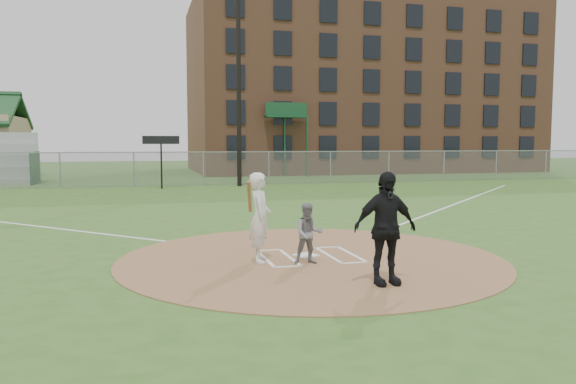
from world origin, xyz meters
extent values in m
plane|color=#345D20|center=(0.00, 0.00, 0.00)|extent=(140.00, 140.00, 0.00)
cylinder|color=#976D47|center=(0.00, 0.00, 0.01)|extent=(8.40, 8.40, 0.02)
cube|color=white|center=(-0.06, 0.21, 0.03)|extent=(0.59, 0.59, 0.03)
cube|color=white|center=(9.00, 9.00, 0.01)|extent=(17.04, 17.04, 0.01)
imported|color=gray|center=(-0.22, -0.56, 0.65)|extent=(0.66, 0.54, 1.27)
imported|color=black|center=(0.59, -2.55, 1.03)|extent=(1.20, 0.54, 2.02)
cube|color=white|center=(-1.00, 0.15, 0.03)|extent=(0.08, 1.80, 0.01)
cube|color=white|center=(-0.45, 0.15, 0.03)|extent=(0.08, 1.80, 0.01)
cube|color=white|center=(-0.72, 1.05, 0.03)|extent=(0.62, 0.08, 0.01)
cube|color=white|center=(-0.72, -0.75, 0.03)|extent=(0.62, 0.08, 0.01)
cube|color=white|center=(1.00, 0.15, 0.03)|extent=(0.08, 1.80, 0.01)
cube|color=white|center=(0.45, 0.15, 0.03)|extent=(0.08, 1.80, 0.01)
cube|color=white|center=(0.72, 1.05, 0.03)|extent=(0.62, 0.08, 0.01)
cube|color=white|center=(0.72, -0.75, 0.03)|extent=(0.62, 0.08, 0.01)
imported|color=white|center=(-1.16, -0.11, 0.97)|extent=(0.60, 0.78, 1.90)
cylinder|color=brown|center=(-1.46, -0.51, 1.45)|extent=(0.21, 0.60, 0.70)
cube|color=slate|center=(0.00, 22.00, 1.00)|extent=(56.00, 0.03, 2.00)
cube|color=gray|center=(0.00, 22.00, 2.00)|extent=(56.00, 0.06, 0.06)
cube|color=gray|center=(0.00, 22.00, 1.00)|extent=(56.08, 0.08, 2.00)
cube|color=#194728|center=(-10.00, 26.20, 1.00)|extent=(0.08, 3.20, 2.00)
cube|color=brown|center=(16.00, 38.00, 7.50)|extent=(30.00, 16.00, 15.00)
cube|color=black|center=(15.90, 29.94, 7.40)|extent=(26.60, 0.10, 12.20)
cube|color=#194728|center=(7.00, 29.34, 4.50)|extent=(3.20, 1.00, 0.15)
cube|color=#194728|center=(7.00, 29.84, 2.25)|extent=(0.12, 0.12, 4.50)
cube|color=#194728|center=(8.50, 28.89, 2.25)|extent=(0.12, 0.12, 4.50)
cube|color=#194728|center=(7.00, 29.34, 5.05)|extent=(3.20, 0.08, 1.00)
cylinder|color=black|center=(2.00, 21.00, 6.00)|extent=(0.26, 0.26, 12.00)
cylinder|color=black|center=(-2.50, 20.20, 1.30)|extent=(0.10, 0.10, 2.60)
cube|color=black|center=(-2.50, 20.20, 2.70)|extent=(2.00, 0.10, 0.45)
camera|label=1|loc=(-3.56, -11.62, 2.53)|focal=35.00mm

